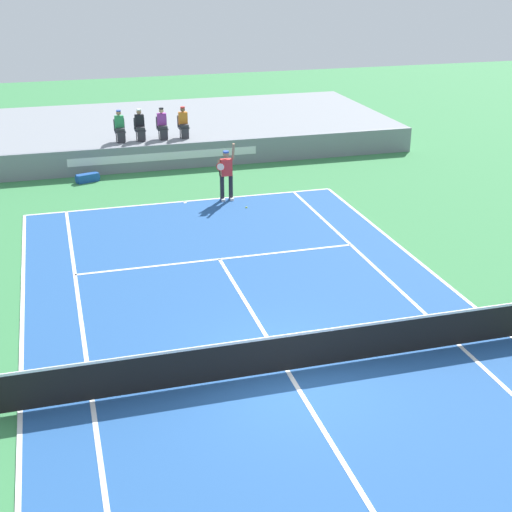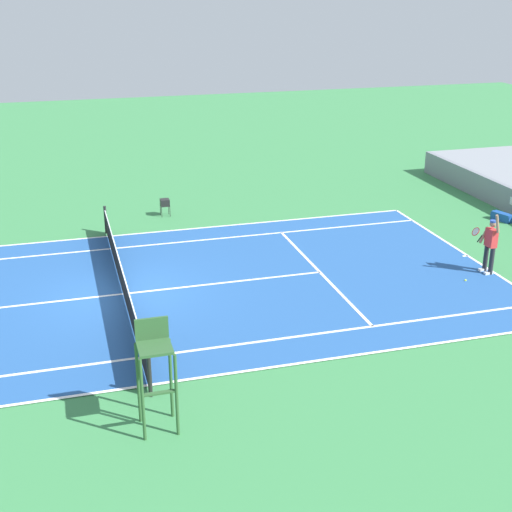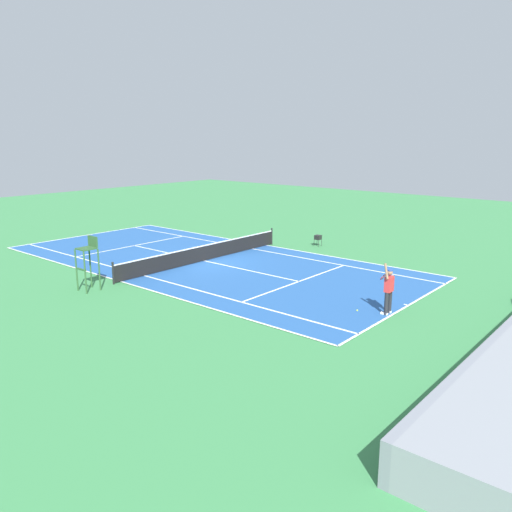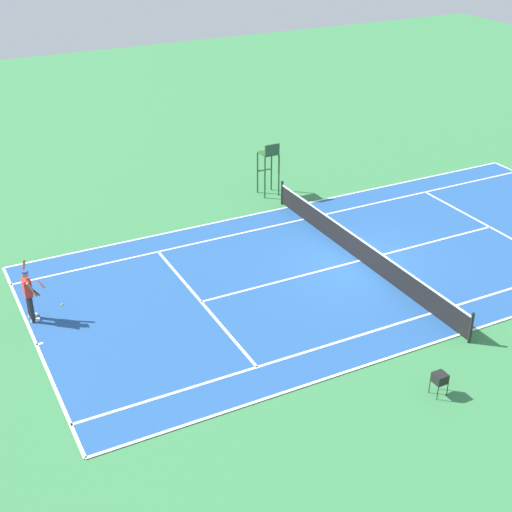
# 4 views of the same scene
# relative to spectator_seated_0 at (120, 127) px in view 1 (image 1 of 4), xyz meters

# --- Properties ---
(ground_plane) EXTENTS (80.00, 80.00, 0.00)m
(ground_plane) POSITION_rel_spectator_seated_0_xyz_m (1.61, -17.21, -1.67)
(ground_plane) COLOR #387F47
(court) EXTENTS (11.08, 23.88, 0.03)m
(court) POSITION_rel_spectator_seated_0_xyz_m (1.61, -17.21, -1.66)
(court) COLOR #235193
(court) RESTS_ON ground
(net) EXTENTS (11.98, 0.10, 1.07)m
(net) POSITION_rel_spectator_seated_0_xyz_m (1.61, -17.21, -1.14)
(net) COLOR black
(net) RESTS_ON ground
(barrier_wall) EXTENTS (22.00, 0.25, 1.06)m
(barrier_wall) POSITION_rel_spectator_seated_0_xyz_m (1.61, -0.95, -1.14)
(barrier_wall) COLOR gray
(barrier_wall) RESTS_ON ground
(bleacher_platform) EXTENTS (22.00, 9.18, 1.06)m
(bleacher_platform) POSITION_rel_spectator_seated_0_xyz_m (1.61, 3.76, -1.14)
(bleacher_platform) COLOR gray
(bleacher_platform) RESTS_ON ground
(spectator_seated_0) EXTENTS (0.44, 0.60, 1.27)m
(spectator_seated_0) POSITION_rel_spectator_seated_0_xyz_m (0.00, 0.00, 0.00)
(spectator_seated_0) COLOR #474C56
(spectator_seated_0) RESTS_ON bleacher_platform
(spectator_seated_1) EXTENTS (0.44, 0.60, 1.27)m
(spectator_seated_1) POSITION_rel_spectator_seated_0_xyz_m (0.82, 0.00, 0.00)
(spectator_seated_1) COLOR #474C56
(spectator_seated_1) RESTS_ON bleacher_platform
(spectator_seated_2) EXTENTS (0.44, 0.60, 1.27)m
(spectator_seated_2) POSITION_rel_spectator_seated_0_xyz_m (1.74, 0.00, 0.00)
(spectator_seated_2) COLOR #474C56
(spectator_seated_2) RESTS_ON bleacher_platform
(spectator_seated_3) EXTENTS (0.44, 0.60, 1.27)m
(spectator_seated_3) POSITION_rel_spectator_seated_0_xyz_m (2.63, 0.00, 0.00)
(spectator_seated_3) COLOR #474C56
(spectator_seated_3) RESTS_ON bleacher_platform
(tennis_player) EXTENTS (0.76, 0.63, 2.08)m
(tennis_player) POSITION_rel_spectator_seated_0_xyz_m (3.11, -5.54, -0.67)
(tennis_player) COLOR #232328
(tennis_player) RESTS_ON ground
(tennis_ball) EXTENTS (0.07, 0.07, 0.07)m
(tennis_ball) POSITION_rel_spectator_seated_0_xyz_m (3.56, -6.60, -1.63)
(tennis_ball) COLOR #D1E533
(tennis_ball) RESTS_ON ground
(equipment_bag) EXTENTS (0.95, 0.58, 0.32)m
(equipment_bag) POSITION_rel_spectator_seated_0_xyz_m (-1.54, -1.86, -1.51)
(equipment_bag) COLOR #194799
(equipment_bag) RESTS_ON ground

